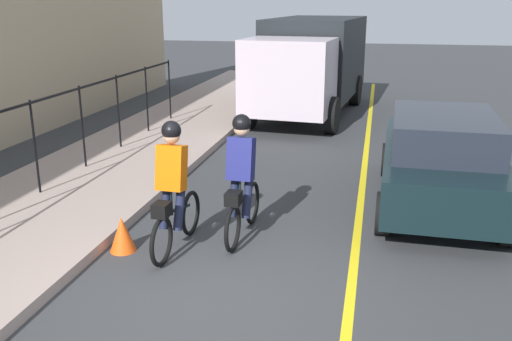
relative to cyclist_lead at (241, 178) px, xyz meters
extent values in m
plane|color=#353739|center=(-1.77, -0.04, -0.91)|extent=(80.00, 80.00, 0.00)
cube|color=yellow|center=(-1.77, -1.64, -0.91)|extent=(36.00, 0.12, 0.01)
cylinder|color=black|center=(0.83, 3.76, 0.04)|extent=(0.04, 0.04, 1.60)
cylinder|color=black|center=(2.43, 3.76, 0.04)|extent=(0.04, 0.04, 1.60)
cylinder|color=black|center=(4.04, 3.76, 0.04)|extent=(0.04, 0.04, 1.60)
cylinder|color=black|center=(5.64, 3.76, 0.04)|extent=(0.04, 0.04, 1.60)
cylinder|color=black|center=(7.24, 3.76, 0.04)|extent=(0.04, 0.04, 1.60)
torus|color=black|center=(0.60, -0.03, -0.58)|extent=(0.66, 0.09, 0.66)
torus|color=black|center=(-0.44, 0.02, -0.58)|extent=(0.66, 0.09, 0.66)
cube|color=black|center=(0.08, 0.00, -0.33)|extent=(0.93, 0.08, 0.24)
cylinder|color=black|center=(-0.07, 0.00, -0.18)|extent=(0.03, 0.03, 0.35)
cube|color=navy|center=(-0.02, 0.00, 0.29)|extent=(0.36, 0.37, 0.63)
sphere|color=tan|center=(0.03, 0.00, 0.71)|extent=(0.22, 0.22, 0.22)
sphere|color=black|center=(0.03, 0.00, 0.78)|extent=(0.26, 0.26, 0.26)
cylinder|color=#191E38|center=(-0.04, 0.10, -0.23)|extent=(0.34, 0.13, 0.65)
cylinder|color=#191E38|center=(-0.04, -0.10, -0.23)|extent=(0.34, 0.13, 0.65)
cube|color=black|center=(-0.39, 0.02, -0.16)|extent=(0.25, 0.21, 0.18)
torus|color=black|center=(-0.01, 0.77, -0.58)|extent=(0.66, 0.09, 0.66)
torus|color=black|center=(-1.06, 0.81, -0.58)|extent=(0.66, 0.09, 0.66)
cube|color=black|center=(-0.53, 0.79, -0.33)|extent=(0.93, 0.08, 0.24)
cylinder|color=black|center=(-0.68, 0.80, -0.18)|extent=(0.03, 0.03, 0.35)
cube|color=#DB5C06|center=(-0.63, 0.79, 0.29)|extent=(0.36, 0.37, 0.63)
sphere|color=tan|center=(-0.58, 0.79, 0.71)|extent=(0.22, 0.22, 0.22)
sphere|color=black|center=(-0.58, 0.79, 0.78)|extent=(0.26, 0.26, 0.26)
cylinder|color=#191E38|center=(-0.65, 0.89, -0.23)|extent=(0.34, 0.13, 0.65)
cylinder|color=#191E38|center=(-0.66, 0.70, -0.23)|extent=(0.34, 0.13, 0.65)
cube|color=black|center=(-1.01, 0.81, -0.16)|extent=(0.25, 0.21, 0.18)
cube|color=black|center=(2.06, -2.89, -0.24)|extent=(4.45, 1.92, 0.70)
cube|color=#1E232D|center=(1.86, -2.88, 0.39)|extent=(2.51, 1.65, 0.56)
cylinder|color=black|center=(3.58, -2.08, -0.59)|extent=(0.65, 0.24, 0.64)
cylinder|color=black|center=(3.53, -3.78, -0.59)|extent=(0.65, 0.24, 0.64)
cylinder|color=black|center=(0.59, -2.00, -0.59)|extent=(0.65, 0.24, 0.64)
cylinder|color=black|center=(0.54, -3.70, -0.59)|extent=(0.65, 0.24, 0.64)
cube|color=black|center=(10.33, 0.11, 0.72)|extent=(4.97, 2.84, 2.30)
cube|color=silver|center=(6.93, 0.43, 0.52)|extent=(2.02, 2.37, 1.90)
cylinder|color=black|center=(6.96, -0.70, -0.43)|extent=(0.98, 0.39, 0.96)
cylinder|color=black|center=(7.17, 1.53, -0.43)|extent=(0.98, 0.39, 0.96)
cylinder|color=black|center=(11.28, -1.11, -0.43)|extent=(0.98, 0.39, 0.96)
cylinder|color=black|center=(11.49, 1.12, -0.43)|extent=(0.98, 0.39, 0.96)
cone|color=#F35314|center=(-0.76, 1.50, -0.66)|extent=(0.36, 0.36, 0.50)
camera|label=1|loc=(-7.39, -1.80, 2.43)|focal=39.76mm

